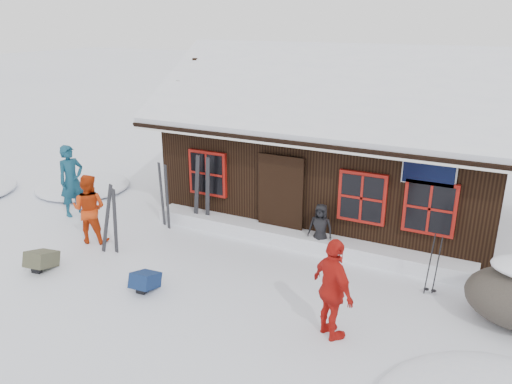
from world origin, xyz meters
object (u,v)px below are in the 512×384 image
(skier_orange_left, at_px, (89,209))
(ski_poles, at_px, (433,266))
(skier_orange_right, at_px, (333,290))
(ski_pair_left, at_px, (111,221))
(skier_teal, at_px, (72,181))
(backpack_blue, at_px, (146,283))
(skier_crouched, at_px, (320,228))
(backpack_olive, at_px, (42,262))

(skier_orange_left, height_order, ski_poles, skier_orange_left)
(skier_orange_right, distance_m, ski_pair_left, 5.38)
(skier_teal, bearing_deg, backpack_blue, -104.64)
(ski_poles, bearing_deg, ski_pair_left, -168.07)
(ski_pair_left, relative_size, ski_poles, 1.32)
(skier_crouched, distance_m, backpack_olive, 6.00)
(skier_teal, relative_size, backpack_blue, 3.53)
(skier_orange_left, distance_m, ski_poles, 7.59)
(skier_orange_right, height_order, ski_pair_left, skier_orange_right)
(skier_teal, distance_m, ski_pair_left, 2.88)
(skier_teal, height_order, skier_orange_left, skier_teal)
(ski_poles, bearing_deg, skier_orange_right, -120.72)
(skier_crouched, relative_size, backpack_blue, 2.10)
(skier_orange_right, xyz_separation_m, ski_poles, (1.27, 2.14, -0.28))
(skier_teal, bearing_deg, backpack_olive, -132.42)
(skier_orange_left, height_order, skier_orange_right, skier_orange_right)
(skier_teal, xyz_separation_m, skier_crouched, (6.62, 0.85, -0.39))
(skier_orange_left, xyz_separation_m, backpack_olive, (0.08, -1.53, -0.66))
(ski_pair_left, bearing_deg, ski_poles, 21.67)
(skier_orange_right, relative_size, backpack_olive, 2.94)
(skier_orange_right, bearing_deg, backpack_olive, 43.07)
(skier_crouched, height_order, backpack_blue, skier_crouched)
(skier_orange_left, relative_size, skier_orange_right, 0.94)
(skier_orange_left, bearing_deg, backpack_blue, 135.22)
(ski_pair_left, bearing_deg, skier_crouched, 38.06)
(ski_poles, bearing_deg, backpack_blue, -154.68)
(ski_poles, distance_m, backpack_olive, 7.89)
(skier_orange_right, distance_m, ski_poles, 2.50)
(skier_orange_right, distance_m, backpack_blue, 3.76)
(skier_teal, distance_m, skier_orange_right, 8.14)
(skier_orange_left, bearing_deg, skier_teal, -52.10)
(backpack_blue, bearing_deg, skier_teal, 146.39)
(ski_pair_left, bearing_deg, skier_orange_left, 172.48)
(backpack_olive, bearing_deg, skier_teal, 114.20)
(skier_orange_right, height_order, ski_poles, skier_orange_right)
(skier_crouched, bearing_deg, ski_pair_left, -155.71)
(skier_teal, bearing_deg, skier_crouched, -68.58)
(backpack_blue, bearing_deg, ski_poles, 20.49)
(skier_teal, xyz_separation_m, ski_poles, (9.14, 0.05, -0.36))
(backpack_blue, xyz_separation_m, backpack_olive, (-2.47, -0.30, 0.02))
(backpack_olive, bearing_deg, skier_crouched, 25.89)
(skier_crouched, xyz_separation_m, backpack_olive, (-4.90, -3.45, -0.40))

